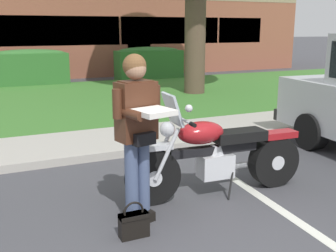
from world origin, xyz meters
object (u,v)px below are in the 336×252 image
(motorcycle, at_px, (223,154))
(hedge_center_left, at_px, (30,67))
(hedge_center_right, at_px, (149,62))
(rider_person, at_px, (138,126))
(handbag, at_px, (134,223))

(motorcycle, relative_size, hedge_center_left, 0.89)
(hedge_center_right, bearing_deg, rider_person, -112.43)
(handbag, xyz_separation_m, hedge_center_right, (4.75, 11.40, 0.51))
(motorcycle, relative_size, handbag, 6.23)
(handbag, distance_m, hedge_center_left, 11.42)
(rider_person, height_order, hedge_center_right, rider_person)
(motorcycle, bearing_deg, rider_person, -167.16)
(motorcycle, relative_size, rider_person, 1.32)
(handbag, xyz_separation_m, hedge_center_left, (0.36, 11.40, 0.51))
(rider_person, height_order, handbag, rider_person)
(hedge_center_left, bearing_deg, hedge_center_right, 0.00)
(rider_person, relative_size, hedge_center_right, 0.67)
(hedge_center_left, height_order, hedge_center_right, same)
(hedge_center_left, bearing_deg, rider_person, -91.02)
(hedge_center_left, bearing_deg, motorcycle, -84.90)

